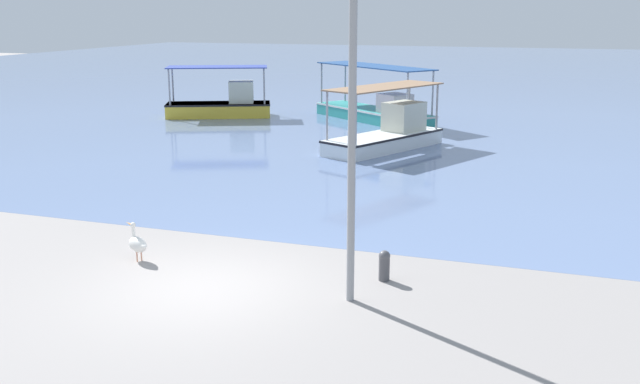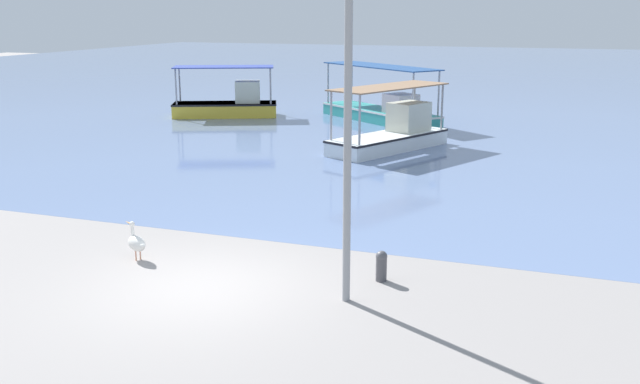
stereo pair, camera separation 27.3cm
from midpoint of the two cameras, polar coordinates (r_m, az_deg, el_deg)
name	(u,v)px [view 2 (the right image)]	position (r m, az deg, el deg)	size (l,w,h in m)	color
ground	(200,288)	(13.66, -8.99, -7.57)	(120.00, 120.00, 0.00)	gray
harbor_water	(493,75)	(59.61, 13.80, 9.08)	(110.00, 90.00, 0.00)	#677EAA
fishing_boat_center	(382,110)	(33.55, 5.21, 6.58)	(6.63, 5.62, 2.57)	teal
fishing_boat_far_left	(229,104)	(35.28, -7.07, 7.03)	(5.26, 3.52, 2.43)	gold
fishing_boat_near_right	(393,133)	(26.83, 6.16, 4.75)	(3.72, 5.48, 2.36)	white
pelican	(137,243)	(15.26, -13.97, -3.95)	(0.74, 0.52, 0.80)	#E0997A
lamp_post	(348,118)	(12.06, 2.88, 5.97)	(0.28, 0.28, 5.89)	gray
mooring_bollard	(381,265)	(13.77, 5.50, -5.82)	(0.22, 0.22, 0.60)	#47474C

